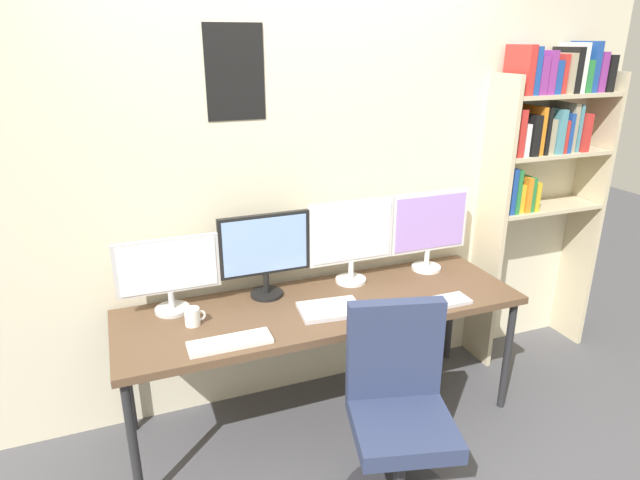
{
  "coord_description": "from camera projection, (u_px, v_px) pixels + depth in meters",
  "views": [
    {
      "loc": [
        -0.97,
        -1.85,
        2.08
      ],
      "look_at": [
        0.0,
        0.65,
        1.09
      ],
      "focal_mm": 30.54,
      "sensor_mm": 36.0,
      "label": 1
    }
  ],
  "objects": [
    {
      "name": "monitor_center_right",
      "position": [
        352.0,
        237.0,
        3.11
      ],
      "size": [
        0.52,
        0.18,
        0.49
      ],
      "color": "silver",
      "rests_on": "desk"
    },
    {
      "name": "monitor_far_right",
      "position": [
        429.0,
        226.0,
        3.28
      ],
      "size": [
        0.51,
        0.18,
        0.49
      ],
      "color": "silver",
      "rests_on": "desk"
    },
    {
      "name": "keyboard_left",
      "position": [
        230.0,
        342.0,
        2.54
      ],
      "size": [
        0.39,
        0.13,
        0.02
      ],
      "primitive_type": "cube",
      "color": "silver",
      "rests_on": "desk"
    },
    {
      "name": "office_chair",
      "position": [
        398.0,
        430.0,
        2.49
      ],
      "size": [
        0.54,
        0.54,
        0.99
      ],
      "color": "#2D2D33",
      "rests_on": "ground_plane"
    },
    {
      "name": "computer_mouse",
      "position": [
        373.0,
        308.0,
        2.86
      ],
      "size": [
        0.06,
        0.1,
        0.03
      ],
      "primitive_type": "ellipsoid",
      "color": "#38383D",
      "rests_on": "desk"
    },
    {
      "name": "monitor_center_left",
      "position": [
        265.0,
        250.0,
        2.94
      ],
      "size": [
        0.5,
        0.18,
        0.47
      ],
      "color": "black",
      "rests_on": "desk"
    },
    {
      "name": "desk",
      "position": [
        323.0,
        312.0,
        2.95
      ],
      "size": [
        2.18,
        0.68,
        0.74
      ],
      "color": "brown",
      "rests_on": "ground_plane"
    },
    {
      "name": "wall_back",
      "position": [
        297.0,
        185.0,
        3.11
      ],
      "size": [
        4.58,
        0.11,
        2.6
      ],
      "color": "beige",
      "rests_on": "ground_plane"
    },
    {
      "name": "coffee_mug",
      "position": [
        193.0,
        317.0,
        2.7
      ],
      "size": [
        0.11,
        0.08,
        0.09
      ],
      "color": "white",
      "rests_on": "desk"
    },
    {
      "name": "laptop_closed",
      "position": [
        330.0,
        309.0,
        2.85
      ],
      "size": [
        0.34,
        0.25,
        0.02
      ],
      "primitive_type": "cube",
      "rotation": [
        0.0,
        0.0,
        -0.1
      ],
      "color": "silver",
      "rests_on": "desk"
    },
    {
      "name": "monitor_far_left",
      "position": [
        168.0,
        271.0,
        2.78
      ],
      "size": [
        0.53,
        0.18,
        0.4
      ],
      "color": "silver",
      "rests_on": "desk"
    },
    {
      "name": "bookshelf",
      "position": [
        545.0,
        150.0,
        3.44
      ],
      "size": [
        0.83,
        0.28,
        2.07
      ],
      "color": "beige",
      "rests_on": "ground_plane"
    },
    {
      "name": "keyboard_right",
      "position": [
        436.0,
        303.0,
        2.92
      ],
      "size": [
        0.39,
        0.13,
        0.02
      ],
      "primitive_type": "cube",
      "color": "silver",
      "rests_on": "desk"
    }
  ]
}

